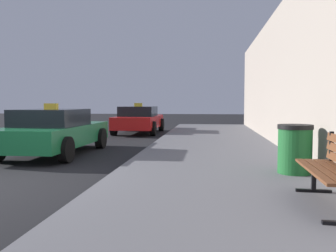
% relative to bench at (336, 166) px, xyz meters
% --- Properties ---
extents(sidewalk, '(4.00, 32.00, 0.15)m').
position_rel_bench_xyz_m(sidewalk, '(-1.39, 1.29, -0.59)').
color(sidewalk, '#5B5B60').
rests_on(sidewalk, ground_plane).
extents(bench, '(0.56, 1.72, 0.89)m').
position_rel_bench_xyz_m(bench, '(0.00, 0.00, 0.00)').
color(bench, brown).
rests_on(bench, sidewalk).
extents(trash_bin, '(0.64, 0.64, 0.90)m').
position_rel_bench_xyz_m(trash_bin, '(-0.01, 2.17, -0.06)').
color(trash_bin, '#195926').
rests_on(trash_bin, sidewalk).
extents(car_green, '(2.00, 4.43, 1.43)m').
position_rel_bench_xyz_m(car_green, '(-5.89, 5.04, -0.01)').
color(car_green, '#196638').
rests_on(car_green, ground_plane).
extents(car_red, '(1.98, 4.20, 1.43)m').
position_rel_bench_xyz_m(car_red, '(-4.89, 12.23, -0.02)').
color(car_red, red).
rests_on(car_red, ground_plane).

